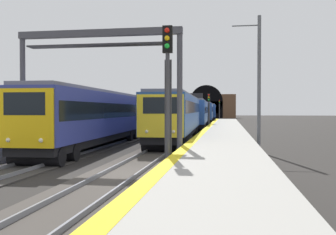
% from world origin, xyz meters
% --- Properties ---
extents(ground_plane, '(320.00, 320.00, 0.00)m').
position_xyz_m(ground_plane, '(0.00, 0.00, 0.00)').
color(ground_plane, '#282623').
extents(platform_right, '(112.00, 3.69, 0.92)m').
position_xyz_m(platform_right, '(0.00, -3.85, 0.46)').
color(platform_right, '#9E9B93').
rests_on(platform_right, ground_plane).
extents(platform_right_edge_strip, '(112.00, 0.50, 0.01)m').
position_xyz_m(platform_right_edge_strip, '(0.00, -2.26, 0.92)').
color(platform_right_edge_strip, yellow).
rests_on(platform_right_edge_strip, platform_right).
extents(track_main_line, '(160.00, 3.19, 0.21)m').
position_xyz_m(track_main_line, '(0.00, 0.00, 0.04)').
color(track_main_line, '#423D38').
rests_on(track_main_line, ground_plane).
extents(track_adjacent_line, '(160.00, 2.79, 0.21)m').
position_xyz_m(track_adjacent_line, '(0.00, 4.83, 0.04)').
color(track_adjacent_line, '#383533').
rests_on(track_adjacent_line, ground_plane).
extents(train_main_approaching, '(75.45, 3.43, 4.81)m').
position_xyz_m(train_main_approaching, '(44.19, -0.00, 2.24)').
color(train_main_approaching, '#264C99').
rests_on(train_main_approaching, ground_plane).
extents(train_adjacent_platform, '(36.74, 3.24, 4.85)m').
position_xyz_m(train_adjacent_platform, '(18.42, 4.83, 2.26)').
color(train_adjacent_platform, navy).
rests_on(train_adjacent_platform, ground_plane).
extents(railway_signal_near, '(0.39, 0.38, 5.92)m').
position_xyz_m(railway_signal_near, '(-0.55, -1.86, 3.54)').
color(railway_signal_near, '#38383D').
rests_on(railway_signal_near, ground_plane).
extents(railway_signal_mid, '(0.39, 0.38, 4.68)m').
position_xyz_m(railway_signal_mid, '(31.78, -1.86, 2.86)').
color(railway_signal_mid, '#38383D').
rests_on(railway_signal_mid, ground_plane).
extents(railway_signal_far, '(0.39, 0.38, 5.49)m').
position_xyz_m(railway_signal_far, '(93.11, -1.86, 3.31)').
color(railway_signal_far, '#38383D').
rests_on(railway_signal_far, ground_plane).
extents(overhead_signal_gantry, '(0.70, 8.73, 6.77)m').
position_xyz_m(overhead_signal_gantry, '(3.58, 2.42, 5.15)').
color(overhead_signal_gantry, '#3F3F47').
rests_on(overhead_signal_gantry, ground_plane).
extents(tunnel_portal, '(2.61, 18.23, 10.32)m').
position_xyz_m(tunnel_portal, '(103.88, 2.42, 3.76)').
color(tunnel_portal, brown).
rests_on(tunnel_portal, ground_plane).
extents(catenary_mast_near, '(0.22, 1.78, 8.49)m').
position_xyz_m(catenary_mast_near, '(8.91, -6.08, 4.34)').
color(catenary_mast_near, '#595B60').
rests_on(catenary_mast_near, ground_plane).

